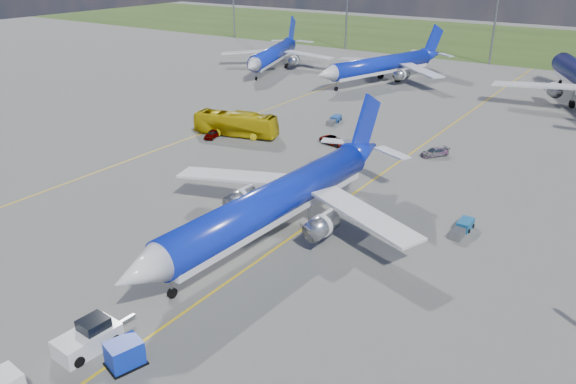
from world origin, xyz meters
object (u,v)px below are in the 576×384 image
Objects in this scene: pushback_tug at (89,338)px; baggage_tug_w at (463,228)px; apron_bus at (236,124)px; service_car_a at (212,134)px; main_airliner at (275,235)px; uld_container at (125,354)px; bg_jet_nw at (274,69)px; service_car_b at (334,140)px; baggage_tug_c at (334,120)px; service_car_c at (435,152)px; bg_jet_nnw at (381,82)px.

baggage_tug_w is at bearing 67.43° from pushback_tug.
apron_bus reaches higher than service_car_a.
main_airliner is at bearing -143.82° from baggage_tug_w.
main_airliner is 17.92× the size of uld_container.
main_airliner is 32.60m from service_car_a.
apron_bus is 40.29m from baggage_tug_w.
main_airliner reaches higher than bg_jet_nw.
uld_container is at bearing -155.33° from service_car_b.
baggage_tug_c is (11.09, 17.06, -0.13)m from service_car_a.
baggage_tug_c is at bearing 114.01° from main_airliner.
bg_jet_nw is 9.76× the size of service_car_c.
pushback_tug is at bearing -159.26° from service_car_b.
pushback_tug is 3.43m from uld_container.
service_car_b is (14.33, 4.52, -1.19)m from apron_bus.
bg_jet_nw is 85.05m from baggage_tug_w.
pushback_tug reaches higher than baggage_tug_w.
uld_container is at bearing -80.63° from main_airliner.
service_car_a is (-2.20, -2.94, -1.20)m from apron_bus.
bg_jet_nnw is 72.69m from main_airliner.
bg_jet_nnw is 6.25× the size of pushback_tug.
bg_jet_nw is 11.21× the size of service_car_a.
service_car_b is (39.27, -40.18, 0.60)m from bg_jet_nw.
pushback_tug reaches higher than uld_container.
pushback_tug is 1.83× the size of service_car_a.
main_airliner is 9.27× the size of service_car_b.
service_car_c is at bearing 87.71° from pushback_tug.
main_airliner reaches higher than pushback_tug.
baggage_tug_w is at bearing -60.42° from bg_jet_nw.
apron_bus is 3.03× the size of baggage_tug_w.
apron_bus is 29.19m from service_car_c.
service_car_a is at bearing 125.49° from service_car_b.
bg_jet_nw is 102.15m from uld_container.
main_airliner is at bearing -60.81° from service_car_c.
main_airliner reaches higher than service_car_b.
bg_jet_nnw is 49.44m from service_car_a.
main_airliner reaches higher than apron_bus.
main_airliner is at bearing 113.19° from uld_container.
service_car_b is (-9.12, 27.57, 0.60)m from main_airliner.
baggage_tug_c is (8.89, 14.12, -1.33)m from apron_bus.
main_airliner is at bearing 91.25° from pushback_tug.
pushback_tug is at bearing -116.64° from baggage_tug_w.
uld_container is at bearing -83.48° from baggage_tug_c.
service_car_c is at bearing -27.86° from baggage_tug_c.
bg_jet_nw is at bearing 101.33° from service_car_a.
bg_jet_nw is 51.22m from apron_bus.
main_airliner is (21.66, -69.38, 0.00)m from bg_jet_nnw.
baggage_tug_c is (-29.55, 26.13, 0.01)m from baggage_tug_w.
uld_container is at bearing -163.81° from apron_bus.
uld_container is 0.65× the size of service_car_a.
baggage_tug_w is (40.64, -9.07, -0.14)m from service_car_a.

